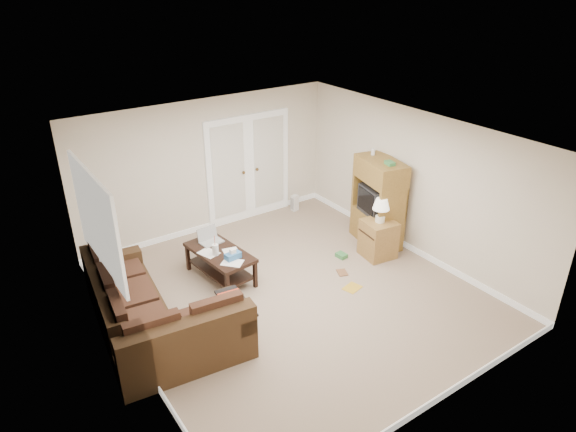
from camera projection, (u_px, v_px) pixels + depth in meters
floor at (294, 294)px, 7.93m from camera, size 5.50×5.50×0.00m
ceiling at (295, 138)px, 6.83m from camera, size 5.00×5.50×0.02m
wall_left at (123, 275)px, 6.10m from camera, size 0.02×5.50×2.50m
wall_right at (415, 184)px, 8.65m from camera, size 0.02×5.50×2.50m
wall_back at (208, 166)px, 9.41m from camera, size 5.00×0.02×2.50m
wall_front at (446, 319)px, 5.34m from camera, size 5.00×0.02×2.50m
baseboards at (294, 291)px, 7.90m from camera, size 5.00×5.50×0.10m
french_doors at (249, 168)px, 9.91m from camera, size 1.80×0.05×2.13m
window_left at (97, 221)px, 6.73m from camera, size 0.05×1.92×1.42m
sectional_sofa at (151, 319)px, 6.85m from camera, size 1.83×2.78×0.81m
coffee_table at (220, 263)px, 8.22m from camera, size 0.75×1.29×0.84m
tv_armoire at (378, 202)px, 9.08m from camera, size 0.74×1.08×1.70m
side_cabinet at (379, 236)px, 8.80m from camera, size 0.58×0.58×1.08m
space_heater at (295, 203)px, 10.56m from camera, size 0.15×0.13×0.34m
floor_magazine at (352, 288)px, 8.07m from camera, size 0.33×0.28×0.01m
floor_greenbox at (341, 255)px, 8.90m from camera, size 0.16×0.20×0.07m
floor_book at (338, 273)px, 8.44m from camera, size 0.22×0.25×0.02m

